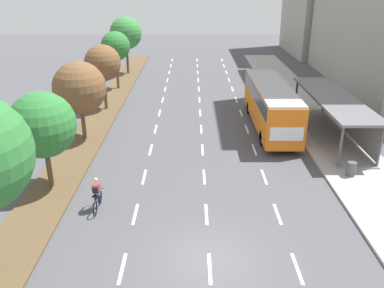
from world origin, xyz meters
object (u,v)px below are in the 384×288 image
(median_tree_second, at_px, (43,125))
(median_tree_fourth, at_px, (103,63))
(cyclist, at_px, (97,195))
(median_tree_fifth, at_px, (116,46))
(trash_bin, at_px, (351,169))
(median_tree_farthest, at_px, (126,33))
(bus_shelter, at_px, (336,112))
(bus, at_px, (271,102))
(median_tree_third, at_px, (80,88))

(median_tree_second, bearing_deg, median_tree_fourth, 88.98)
(median_tree_second, bearing_deg, cyclist, -36.59)
(cyclist, relative_size, median_tree_fifth, 0.32)
(cyclist, xyz_separation_m, median_tree_second, (-3.05, 2.26, 2.88))
(median_tree_fourth, xyz_separation_m, trash_bin, (16.67, -12.90, -3.52))
(cyclist, relative_size, median_tree_farthest, 0.28)
(bus_shelter, distance_m, median_tree_fourth, 19.00)
(bus, distance_m, median_tree_farthest, 23.18)
(cyclist, relative_size, median_tree_third, 0.33)
(bus, xyz_separation_m, median_tree_third, (-13.62, -2.50, 1.73))
(cyclist, xyz_separation_m, median_tree_third, (-2.94, 9.28, 3.01))
(cyclist, bearing_deg, median_tree_second, 143.41)
(bus, xyz_separation_m, cyclist, (-10.67, -11.78, -1.28))
(median_tree_third, bearing_deg, cyclist, -72.39)
(median_tree_third, xyz_separation_m, trash_bin, (16.82, -5.89, -3.22))
(median_tree_second, xyz_separation_m, median_tree_fifth, (0.11, 21.05, 0.71))
(median_tree_second, distance_m, median_tree_fourth, 14.04)
(cyclist, distance_m, median_tree_farthest, 30.73)
(median_tree_farthest, bearing_deg, cyclist, -84.42)
(cyclist, relative_size, trash_bin, 2.14)
(bus, distance_m, cyclist, 15.95)
(bus, relative_size, median_tree_fifth, 1.97)
(bus, xyz_separation_m, median_tree_second, (-13.72, -9.51, 1.60))
(median_tree_fifth, distance_m, median_tree_farthest, 7.03)
(median_tree_third, bearing_deg, bus_shelter, 1.97)
(bus, bearing_deg, median_tree_third, -169.61)
(median_tree_fifth, height_order, median_tree_farthest, median_tree_farthest)
(bus, distance_m, median_tree_second, 16.78)
(bus_shelter, relative_size, median_tree_second, 2.22)
(median_tree_second, height_order, median_tree_third, median_tree_third)
(bus, distance_m, trash_bin, 9.10)
(median_tree_farthest, bearing_deg, bus, -53.68)
(bus_shelter, xyz_separation_m, bus, (-4.28, 1.88, 0.20))
(trash_bin, bearing_deg, median_tree_farthest, 122.01)
(bus_shelter, relative_size, cyclist, 6.46)
(bus, height_order, median_tree_fourth, median_tree_fourth)
(median_tree_second, bearing_deg, median_tree_farthest, 89.82)
(bus, height_order, median_tree_third, median_tree_third)
(cyclist, bearing_deg, bus_shelter, 33.49)
(bus, height_order, median_tree_second, median_tree_second)
(median_tree_fourth, distance_m, trash_bin, 21.37)
(median_tree_fourth, relative_size, median_tree_fifth, 0.96)
(bus_shelter, xyz_separation_m, median_tree_fourth, (-17.75, 6.40, 2.23))
(median_tree_fourth, bearing_deg, median_tree_fifth, 91.15)
(median_tree_third, bearing_deg, median_tree_second, -90.85)
(median_tree_second, bearing_deg, bus_shelter, 22.97)
(median_tree_second, xyz_separation_m, median_tree_fourth, (0.25, 14.03, 0.43))
(bus, height_order, trash_bin, bus)
(bus_shelter, distance_m, median_tree_second, 19.64)
(median_tree_third, height_order, median_tree_fourth, median_tree_fourth)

